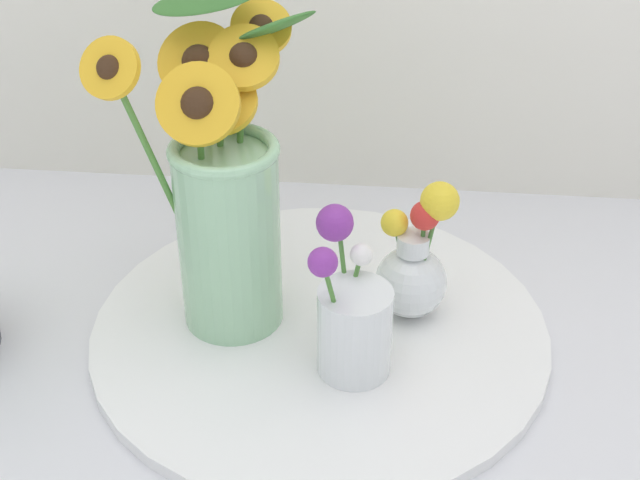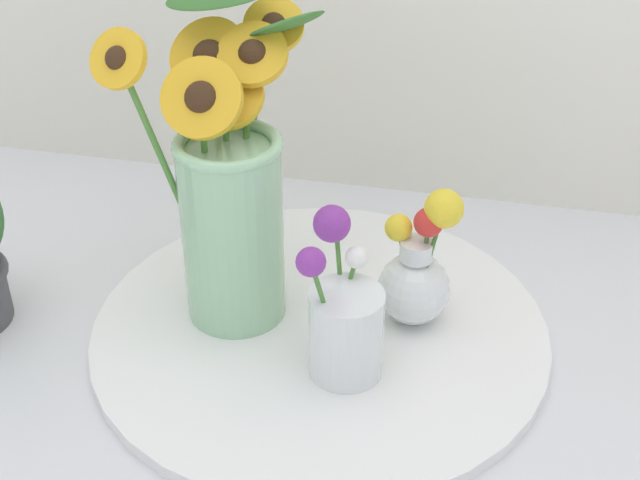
{
  "view_description": "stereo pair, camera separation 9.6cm",
  "coord_description": "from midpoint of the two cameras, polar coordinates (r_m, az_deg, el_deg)",
  "views": [
    {
      "loc": [
        0.06,
        -0.76,
        0.66
      ],
      "look_at": [
        -0.02,
        0.04,
        0.13
      ],
      "focal_mm": 50.0,
      "sensor_mm": 36.0,
      "label": 1
    },
    {
      "loc": [
        0.16,
        -0.75,
        0.66
      ],
      "look_at": [
        -0.02,
        0.04,
        0.13
      ],
      "focal_mm": 50.0,
      "sensor_mm": 36.0,
      "label": 2
    }
  ],
  "objects": [
    {
      "name": "ground_plane",
      "position": [
        1.01,
        3.29,
        -7.61
      ],
      "size": [
        6.0,
        6.0,
        0.0
      ],
      "primitive_type": "plane",
      "color": "silver"
    },
    {
      "name": "vase_bulb_right",
      "position": [
        1.01,
        8.95,
        -2.2
      ],
      "size": [
        0.09,
        0.08,
        0.17
      ],
      "color": "white",
      "rests_on": "serving_tray"
    },
    {
      "name": "vase_small_center",
      "position": [
        0.93,
        4.51,
        -5.24
      ],
      "size": [
        0.09,
        0.11,
        0.17
      ],
      "color": "white",
      "rests_on": "serving_tray"
    },
    {
      "name": "mason_jar_sunflowers",
      "position": [
        0.97,
        -2.95,
        2.66
      ],
      "size": [
        0.25,
        0.19,
        0.37
      ],
      "color": "#99CC9E",
      "rests_on": "serving_tray"
    },
    {
      "name": "serving_tray",
      "position": [
        1.03,
        2.67,
        -5.9
      ],
      "size": [
        0.52,
        0.52,
        0.02
      ],
      "color": "white",
      "rests_on": "ground_plane"
    }
  ]
}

